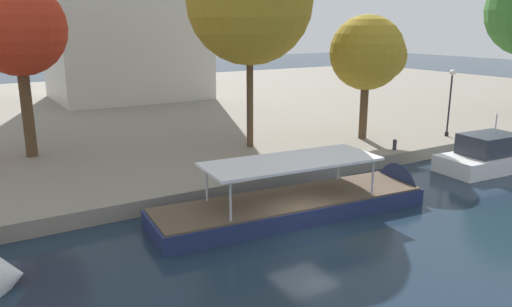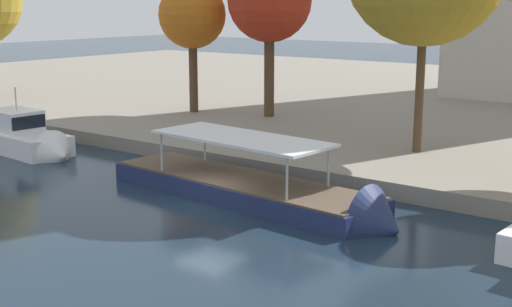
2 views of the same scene
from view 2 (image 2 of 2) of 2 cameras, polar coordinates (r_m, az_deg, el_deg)
ground_plane at (r=29.33m, az=-3.73°, el=-4.15°), size 220.00×220.00×0.00m
dock_promenade at (r=57.46m, az=17.82°, el=3.80°), size 120.00×55.00×0.78m
motor_yacht_1 at (r=41.08m, az=-18.29°, el=0.90°), size 8.06×3.30×4.56m
tour_boat_2 at (r=29.41m, az=0.57°, el=-3.47°), size 14.56×4.46×4.02m
tree_3 at (r=46.39m, az=0.99°, el=12.22°), size 5.75×5.52×10.40m
tree_5 at (r=48.41m, az=-5.18°, el=11.19°), size 4.59×4.59×8.94m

